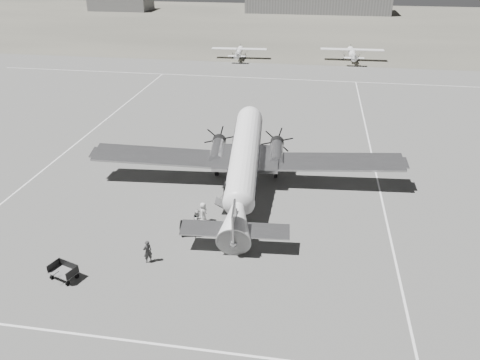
% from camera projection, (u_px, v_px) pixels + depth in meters
% --- Properties ---
extents(ground, '(260.00, 260.00, 0.00)m').
position_uv_depth(ground, '(228.00, 210.00, 36.31)').
color(ground, slate).
rests_on(ground, ground).
extents(taxi_line_near, '(60.00, 0.15, 0.01)m').
position_uv_depth(taxi_line_near, '(178.00, 347.00, 23.99)').
color(taxi_line_near, silver).
rests_on(taxi_line_near, ground).
extents(taxi_line_right, '(0.15, 80.00, 0.01)m').
position_uv_depth(taxi_line_right, '(387.00, 223.00, 34.60)').
color(taxi_line_right, silver).
rests_on(taxi_line_right, ground).
extents(taxi_line_left, '(0.15, 60.00, 0.01)m').
position_uv_depth(taxi_line_left, '(73.00, 146.00, 47.69)').
color(taxi_line_left, silver).
rests_on(taxi_line_left, ground).
extents(taxi_line_horizon, '(90.00, 0.15, 0.01)m').
position_uv_depth(taxi_line_horizon, '(276.00, 79.00, 71.53)').
color(taxi_line_horizon, silver).
rests_on(taxi_line_horizon, ground).
extents(grass_infield, '(260.00, 90.00, 0.01)m').
position_uv_depth(grass_infield, '(296.00, 24.00, 119.95)').
color(grass_infield, '#676356').
rests_on(grass_infield, ground).
extents(hangar_main, '(42.00, 14.00, 6.60)m').
position_uv_depth(hangar_main, '(318.00, 0.00, 139.76)').
color(hangar_main, slate).
rests_on(hangar_main, ground).
extents(shed_secondary, '(18.00, 10.00, 4.00)m').
position_uv_depth(shed_secondary, '(121.00, 3.00, 144.52)').
color(shed_secondary, slate).
rests_on(shed_secondary, ground).
extents(dc3_airliner, '(28.11, 20.57, 5.10)m').
position_uv_depth(dc3_airliner, '(244.00, 165.00, 37.65)').
color(dc3_airliner, '#A7A7AA').
rests_on(dc3_airliner, ground).
extents(light_plane_left, '(10.37, 8.62, 2.05)m').
position_uv_depth(light_plane_left, '(239.00, 53.00, 83.32)').
color(light_plane_left, white).
rests_on(light_plane_left, ground).
extents(light_plane_right, '(11.27, 9.26, 2.29)m').
position_uv_depth(light_plane_right, '(352.00, 55.00, 81.76)').
color(light_plane_right, white).
rests_on(light_plane_right, ground).
extents(baggage_cart_near, '(1.75, 1.39, 0.88)m').
position_uv_depth(baggage_cart_near, '(191.00, 228.00, 33.15)').
color(baggage_cart_near, slate).
rests_on(baggage_cart_near, ground).
extents(baggage_cart_far, '(2.02, 1.70, 0.97)m').
position_uv_depth(baggage_cart_far, '(64.00, 272.00, 28.68)').
color(baggage_cart_far, slate).
rests_on(baggage_cart_far, ground).
extents(ground_crew, '(0.70, 0.69, 1.62)m').
position_uv_depth(ground_crew, '(148.00, 251.00, 30.05)').
color(ground_crew, '#2C2C2C').
rests_on(ground_crew, ground).
extents(ramp_agent, '(0.93, 1.07, 1.89)m').
position_uv_depth(ramp_agent, '(198.00, 221.00, 33.06)').
color(ramp_agent, '#ABABA9').
rests_on(ramp_agent, ground).
extents(passenger, '(0.61, 0.85, 1.62)m').
position_uv_depth(passenger, '(203.00, 213.00, 34.38)').
color(passenger, silver).
rests_on(passenger, ground).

